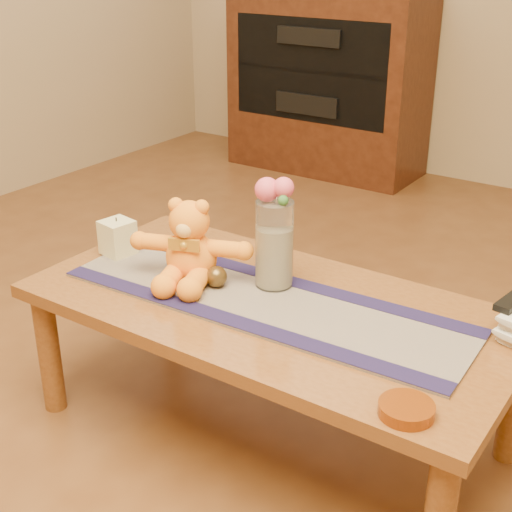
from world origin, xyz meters
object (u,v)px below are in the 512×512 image
Objects in this scene: glass_vase at (274,244)px; amber_dish at (406,409)px; bronze_ball at (216,277)px; book_bottom at (512,323)px; teddy_bear at (191,241)px; pillar_candle at (118,237)px.

amber_dish is at bearing -31.80° from glass_vase.
bronze_ball is 0.29× the size of book_bottom.
teddy_bear is 0.93m from book_bottom.
pillar_candle reaches higher than book_bottom.
glass_vase is at bearing -160.14° from book_bottom.
teddy_bear is at bearing -1.29° from pillar_candle.
pillar_candle is at bearing 157.98° from teddy_bear.
glass_vase is at bearing 38.74° from bronze_ball.
amber_dish reaches higher than book_bottom.
teddy_bear reaches higher than book_bottom.
pillar_candle reaches higher than amber_dish.
teddy_bear is 0.13m from bronze_ball.
glass_vase is (0.23, 0.10, 0.01)m from teddy_bear.
book_bottom is (0.65, 0.16, -0.13)m from glass_vase.
bronze_ball is 0.75m from amber_dish.
teddy_bear is at bearing 176.51° from bronze_ball.
teddy_bear is at bearing -157.54° from book_bottom.
bronze_ball is (0.41, -0.01, -0.02)m from pillar_candle.
bronze_ball is at bearing 160.48° from amber_dish.
pillar_candle is 1.22m from book_bottom.
book_bottom is (1.19, 0.26, -0.05)m from pillar_candle.
glass_vase is 0.20m from bronze_ball.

